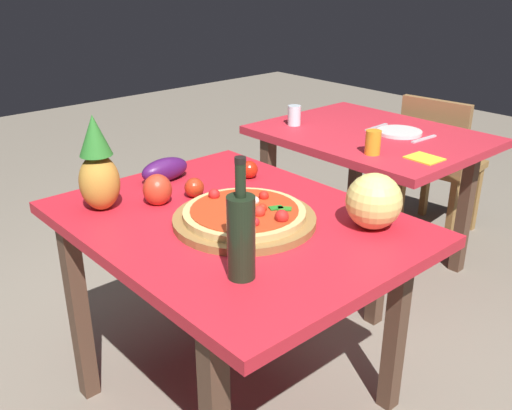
{
  "coord_description": "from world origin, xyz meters",
  "views": [
    {
      "loc": [
        1.33,
        -1.09,
        1.55
      ],
      "look_at": [
        0.06,
        0.05,
        0.81
      ],
      "focal_mm": 39.93,
      "sensor_mm": 36.0,
      "label": 1
    }
  ],
  "objects_px": {
    "wine_bottle": "(241,234)",
    "pineapple_left": "(98,168)",
    "pizza": "(245,212)",
    "background_table": "(370,153)",
    "dinner_plate": "(399,132)",
    "drinking_glass_juice": "(373,142)",
    "drinking_glass_water": "(294,115)",
    "pizza_board": "(245,220)",
    "tomato_beside_pepper": "(194,188)",
    "tomato_near_board": "(249,170)",
    "napkin_folded": "(424,158)",
    "fork_utensil": "(376,127)",
    "eggplant": "(165,170)",
    "knife_utensil": "(424,139)",
    "dining_chair": "(438,159)",
    "display_table": "(234,243)",
    "melon": "(374,201)",
    "bell_pepper": "(157,190)"
  },
  "relations": [
    {
      "from": "display_table",
      "to": "dining_chair",
      "type": "xyz_separation_m",
      "value": [
        -0.32,
        1.81,
        -0.18
      ]
    },
    {
      "from": "pizza_board",
      "to": "napkin_folded",
      "type": "relative_size",
      "value": 3.33
    },
    {
      "from": "display_table",
      "to": "melon",
      "type": "bearing_deg",
      "value": 39.47
    },
    {
      "from": "fork_utensil",
      "to": "napkin_folded",
      "type": "bearing_deg",
      "value": -32.03
    },
    {
      "from": "wine_bottle",
      "to": "pineapple_left",
      "type": "xyz_separation_m",
      "value": [
        -0.67,
        -0.06,
        0.02
      ]
    },
    {
      "from": "bell_pepper",
      "to": "fork_utensil",
      "type": "bearing_deg",
      "value": 94.05
    },
    {
      "from": "eggplant",
      "to": "drinking_glass_water",
      "type": "bearing_deg",
      "value": 104.41
    },
    {
      "from": "fork_utensil",
      "to": "pizza_board",
      "type": "bearing_deg",
      "value": -74.13
    },
    {
      "from": "wine_bottle",
      "to": "pineapple_left",
      "type": "distance_m",
      "value": 0.67
    },
    {
      "from": "background_table",
      "to": "tomato_near_board",
      "type": "height_order",
      "value": "tomato_near_board"
    },
    {
      "from": "pineapple_left",
      "to": "tomato_beside_pepper",
      "type": "relative_size",
      "value": 4.63
    },
    {
      "from": "display_table",
      "to": "drinking_glass_juice",
      "type": "xyz_separation_m",
      "value": [
        -0.12,
        0.89,
        0.15
      ]
    },
    {
      "from": "pineapple_left",
      "to": "pizza",
      "type": "bearing_deg",
      "value": 34.55
    },
    {
      "from": "display_table",
      "to": "tomato_near_board",
      "type": "distance_m",
      "value": 0.41
    },
    {
      "from": "tomato_near_board",
      "to": "eggplant",
      "type": "bearing_deg",
      "value": -126.16
    },
    {
      "from": "drinking_glass_water",
      "to": "dinner_plate",
      "type": "height_order",
      "value": "drinking_glass_water"
    },
    {
      "from": "drinking_glass_juice",
      "to": "drinking_glass_water",
      "type": "xyz_separation_m",
      "value": [
        -0.57,
        0.09,
        -0.0
      ]
    },
    {
      "from": "pineapple_left",
      "to": "melon",
      "type": "bearing_deg",
      "value": 39.04
    },
    {
      "from": "tomato_beside_pepper",
      "to": "knife_utensil",
      "type": "xyz_separation_m",
      "value": [
        0.15,
        1.24,
        -0.03
      ]
    },
    {
      "from": "drinking_glass_juice",
      "to": "drinking_glass_water",
      "type": "distance_m",
      "value": 0.58
    },
    {
      "from": "tomato_near_board",
      "to": "fork_utensil",
      "type": "distance_m",
      "value": 0.97
    },
    {
      "from": "melon",
      "to": "bell_pepper",
      "type": "distance_m",
      "value": 0.74
    },
    {
      "from": "pizza_board",
      "to": "melon",
      "type": "height_order",
      "value": "melon"
    },
    {
      "from": "pizza",
      "to": "napkin_folded",
      "type": "bearing_deg",
      "value": 89.05
    },
    {
      "from": "pizza_board",
      "to": "tomato_beside_pepper",
      "type": "height_order",
      "value": "tomato_beside_pepper"
    },
    {
      "from": "dining_chair",
      "to": "drinking_glass_juice",
      "type": "relative_size",
      "value": 7.95
    },
    {
      "from": "melon",
      "to": "tomato_beside_pepper",
      "type": "xyz_separation_m",
      "value": [
        -0.58,
        -0.27,
        -0.05
      ]
    },
    {
      "from": "wine_bottle",
      "to": "pineapple_left",
      "type": "bearing_deg",
      "value": -174.93
    },
    {
      "from": "knife_utensil",
      "to": "dinner_plate",
      "type": "bearing_deg",
      "value": -177.31
    },
    {
      "from": "display_table",
      "to": "pineapple_left",
      "type": "height_order",
      "value": "pineapple_left"
    },
    {
      "from": "pizza",
      "to": "drinking_glass_juice",
      "type": "bearing_deg",
      "value": 101.2
    },
    {
      "from": "pizza_board",
      "to": "bell_pepper",
      "type": "relative_size",
      "value": 4.15
    },
    {
      "from": "background_table",
      "to": "knife_utensil",
      "type": "height_order",
      "value": "knife_utensil"
    },
    {
      "from": "melon",
      "to": "pizza_board",
      "type": "bearing_deg",
      "value": -135.62
    },
    {
      "from": "tomato_beside_pepper",
      "to": "eggplant",
      "type": "bearing_deg",
      "value": 176.44
    },
    {
      "from": "pizza",
      "to": "fork_utensil",
      "type": "height_order",
      "value": "pizza"
    },
    {
      "from": "wine_bottle",
      "to": "melon",
      "type": "bearing_deg",
      "value": 85.72
    },
    {
      "from": "background_table",
      "to": "wine_bottle",
      "type": "distance_m",
      "value": 1.56
    },
    {
      "from": "dining_chair",
      "to": "pizza",
      "type": "distance_m",
      "value": 1.88
    },
    {
      "from": "background_table",
      "to": "dinner_plate",
      "type": "height_order",
      "value": "dinner_plate"
    },
    {
      "from": "drinking_glass_water",
      "to": "fork_utensil",
      "type": "height_order",
      "value": "drinking_glass_water"
    },
    {
      "from": "tomato_near_board",
      "to": "napkin_folded",
      "type": "xyz_separation_m",
      "value": [
        0.33,
        0.72,
        -0.03
      ]
    },
    {
      "from": "tomato_near_board",
      "to": "fork_utensil",
      "type": "bearing_deg",
      "value": 96.9
    },
    {
      "from": "pineapple_left",
      "to": "knife_utensil",
      "type": "relative_size",
      "value": 1.84
    },
    {
      "from": "pineapple_left",
      "to": "fork_utensil",
      "type": "height_order",
      "value": "pineapple_left"
    },
    {
      "from": "background_table",
      "to": "melon",
      "type": "distance_m",
      "value": 1.13
    },
    {
      "from": "pineapple_left",
      "to": "melon",
      "type": "height_order",
      "value": "pineapple_left"
    },
    {
      "from": "pizza",
      "to": "eggplant",
      "type": "xyz_separation_m",
      "value": [
        -0.5,
        0.02,
        0.0
      ]
    },
    {
      "from": "napkin_folded",
      "to": "knife_utensil",
      "type": "bearing_deg",
      "value": 123.56
    },
    {
      "from": "display_table",
      "to": "wine_bottle",
      "type": "bearing_deg",
      "value": -36.39
    }
  ]
}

